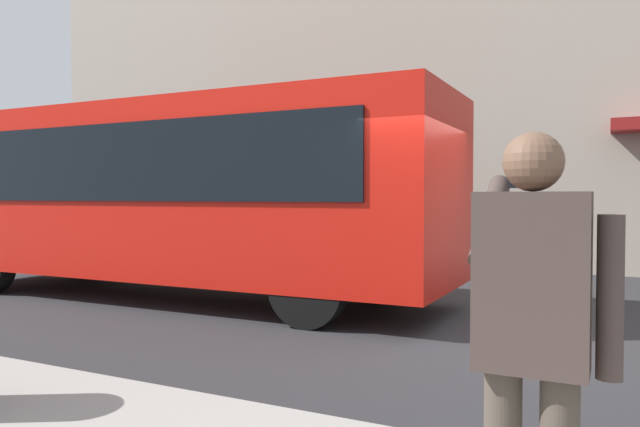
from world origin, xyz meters
name	(u,v)px	position (x,y,z in m)	size (l,w,h in m)	color
ground_plane	(481,334)	(0.00, 0.00, 0.00)	(60.00, 60.00, 0.00)	#2B2B2D
red_bus	(173,192)	(4.99, -0.48, 1.68)	(9.05, 2.54, 3.08)	red
pedestrian_photographer	(533,324)	(-1.12, 4.74, 1.14)	(0.53, 0.52, 1.70)	#4C4238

